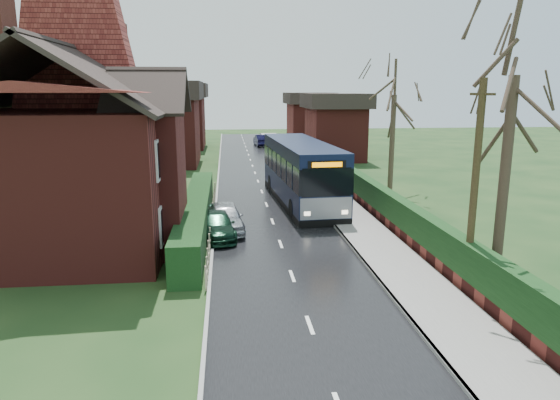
{
  "coord_description": "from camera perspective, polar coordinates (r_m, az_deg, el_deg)",
  "views": [
    {
      "loc": [
        -2.33,
        -19.45,
        6.83
      ],
      "look_at": [
        0.1,
        3.18,
        1.8
      ],
      "focal_mm": 32.0,
      "sensor_mm": 36.0,
      "label": 1
    }
  ],
  "objects": [
    {
      "name": "picket_fence",
      "position": [
        25.28,
        -7.79,
        -2.27
      ],
      "size": [
        0.1,
        16.0,
        0.9
      ],
      "primitive_type": null,
      "color": "tan",
      "rests_on": "ground"
    },
    {
      "name": "right_wall_hedge",
      "position": [
        31.1,
        9.14,
        1.53
      ],
      "size": [
        0.6,
        50.0,
        1.8
      ],
      "color": "maroon",
      "rests_on": "ground"
    },
    {
      "name": "bus",
      "position": [
        30.81,
        2.42,
        3.15
      ],
      "size": [
        3.56,
        12.44,
        3.73
      ],
      "rotation": [
        0.0,
        0.0,
        0.06
      ],
      "color": "black",
      "rests_on": "ground"
    },
    {
      "name": "pavement",
      "position": [
        30.92,
        6.31,
        -0.24
      ],
      "size": [
        2.5,
        100.0,
        0.14
      ],
      "primitive_type": "cube",
      "color": "slate",
      "rests_on": "ground"
    },
    {
      "name": "road",
      "position": [
        30.32,
        -1.56,
        -0.54
      ],
      "size": [
        6.0,
        100.0,
        0.02
      ],
      "primitive_type": "cube",
      "color": "black",
      "rests_on": "ground"
    },
    {
      "name": "tree_right_near",
      "position": [
        18.0,
        25.38,
        14.36
      ],
      "size": [
        4.83,
        4.83,
        10.42
      ],
      "color": "#382B21",
      "rests_on": "ground"
    },
    {
      "name": "car_silver",
      "position": [
        24.73,
        -6.3,
        -1.96
      ],
      "size": [
        2.04,
        4.25,
        1.4
      ],
      "primitive_type": "imported",
      "rotation": [
        0.0,
        0.0,
        0.1
      ],
      "color": "#BBBCC0",
      "rests_on": "ground"
    },
    {
      "name": "ground",
      "position": [
        20.75,
        0.67,
        -6.76
      ],
      "size": [
        140.0,
        140.0,
        0.0
      ],
      "primitive_type": "plane",
      "color": "#334B20",
      "rests_on": "ground"
    },
    {
      "name": "telegraph_pole",
      "position": [
        17.7,
        21.34,
        1.26
      ],
      "size": [
        0.45,
        0.88,
        7.22
      ],
      "rotation": [
        0.0,
        0.0,
        0.41
      ],
      "color": "#312816",
      "rests_on": "ground"
    },
    {
      "name": "tree_right_far",
      "position": [
        34.55,
        12.97,
        12.38
      ],
      "size": [
        4.83,
        4.83,
        9.32
      ],
      "color": "#3E3125",
      "rests_on": "ground"
    },
    {
      "name": "car_distant",
      "position": [
        62.48,
        -2.14,
        6.84
      ],
      "size": [
        1.89,
        4.47,
        1.44
      ],
      "primitive_type": "imported",
      "rotation": [
        0.0,
        0.0,
        3.23
      ],
      "color": "black",
      "rests_on": "ground"
    },
    {
      "name": "kerb_right",
      "position": [
        30.69,
        4.12,
        -0.29
      ],
      "size": [
        0.12,
        100.0,
        0.14
      ],
      "primitive_type": "cube",
      "color": "gray",
      "rests_on": "ground"
    },
    {
      "name": "car_green",
      "position": [
        23.75,
        -7.29,
        -2.85
      ],
      "size": [
        2.01,
        4.25,
        1.2
      ],
      "primitive_type": "imported",
      "rotation": [
        0.0,
        0.0,
        0.08
      ],
      "color": "black",
      "rests_on": "ground"
    },
    {
      "name": "brick_house",
      "position": [
        25.18,
        -20.95,
        6.05
      ],
      "size": [
        9.3,
        14.6,
        10.3
      ],
      "color": "maroon",
      "rests_on": "ground"
    },
    {
      "name": "tree_house_side",
      "position": [
        36.8,
        -20.5,
        13.01
      ],
      "size": [
        4.52,
        4.52,
        10.27
      ],
      "color": "#352A1F",
      "rests_on": "ground"
    },
    {
      "name": "bus_stop_sign",
      "position": [
        26.46,
        7.83,
        1.37
      ],
      "size": [
        0.08,
        0.41,
        2.72
      ],
      "rotation": [
        0.0,
        0.0,
        0.03
      ],
      "color": "slate",
      "rests_on": "ground"
    },
    {
      "name": "kerb_left",
      "position": [
        30.23,
        -7.33,
        -0.6
      ],
      "size": [
        0.12,
        100.0,
        0.1
      ],
      "primitive_type": "cube",
      "color": "gray",
      "rests_on": "ground"
    },
    {
      "name": "front_hedge",
      "position": [
        25.23,
        -9.52,
        -1.54
      ],
      "size": [
        1.2,
        16.0,
        1.6
      ],
      "primitive_type": "cube",
      "color": "black",
      "rests_on": "ground"
    }
  ]
}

